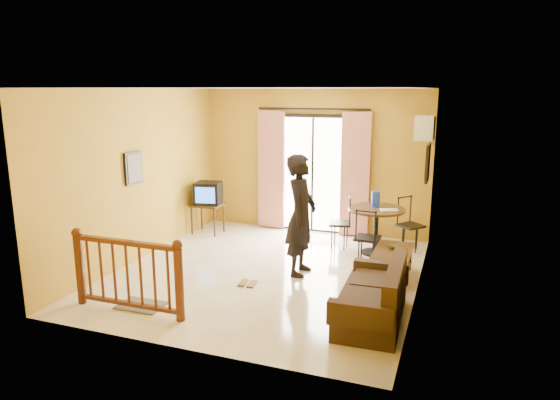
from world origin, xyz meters
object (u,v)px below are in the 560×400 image
(television, at_px, (208,193))
(sofa, at_px, (375,299))
(coffee_table, at_px, (392,259))
(dining_table, at_px, (376,218))
(standing_person, at_px, (301,215))

(television, xyz_separation_m, sofa, (3.72, -2.72, -0.53))
(television, xyz_separation_m, coffee_table, (3.72, -1.19, -0.52))
(television, distance_m, dining_table, 3.30)
(coffee_table, bearing_deg, sofa, -90.04)
(dining_table, height_order, standing_person, standing_person)
(sofa, bearing_deg, coffee_table, 88.18)
(television, relative_size, dining_table, 0.57)
(standing_person, bearing_deg, sofa, -133.75)
(coffee_table, distance_m, sofa, 1.53)
(television, xyz_separation_m, standing_person, (2.36, -1.48, 0.12))
(dining_table, xyz_separation_m, coffee_table, (0.43, -1.06, -0.35))
(television, bearing_deg, sofa, -47.76)
(television, bearing_deg, standing_person, -43.66)
(dining_table, height_order, sofa, dining_table)
(television, distance_m, coffee_table, 3.94)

